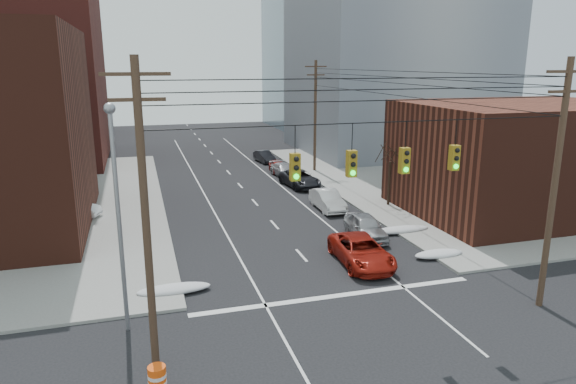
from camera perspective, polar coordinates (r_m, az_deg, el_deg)
ground at (r=19.85m, az=12.84°, el=-19.01°), size 160.00×160.00×0.00m
sidewalk_ne at (r=55.55m, az=23.82°, el=1.87°), size 40.00×40.00×0.15m
building_brick_far at (r=90.14m, az=-27.98°, el=9.53°), size 22.00×18.00×12.00m
building_office at (r=65.87m, az=11.65°, el=15.41°), size 22.00×20.00×25.00m
building_glass at (r=90.39m, az=4.83°, el=14.28°), size 20.00×18.00×22.00m
building_storefront at (r=40.87m, az=24.48°, el=3.39°), size 16.00×12.00×8.00m
utility_pole_left at (r=18.01m, az=-15.57°, el=-2.35°), size 2.20×0.28×11.00m
utility_pole_right at (r=24.82m, az=27.54°, el=1.01°), size 2.20×0.28×11.00m
utility_pole_far at (r=51.48m, az=3.04°, el=8.62°), size 2.20×0.28×11.00m
traffic_signals at (r=19.67m, az=10.04°, el=3.47°), size 17.00×0.42×2.02m
street_light at (r=20.99m, az=-18.44°, el=-0.93°), size 0.44×0.44×9.32m
bare_tree at (r=39.73m, az=11.19°, el=1.65°), size 2.09×2.20×4.93m
snow_nw at (r=25.61m, az=-12.56°, el=-10.48°), size 3.50×1.08×0.42m
snow_ne at (r=30.55m, az=16.42°, el=-6.61°), size 3.00×1.08×0.42m
snow_east_far at (r=34.17m, az=12.38°, el=-4.13°), size 4.00×1.08×0.42m
red_pickup at (r=28.53m, az=8.15°, el=-6.51°), size 2.74×5.45×1.48m
parked_car_a at (r=32.67m, az=8.60°, el=-3.81°), size 2.10×4.53×1.50m
parked_car_b at (r=38.61m, az=4.42°, el=-0.89°), size 1.65×4.54×1.49m
parked_car_c at (r=45.73m, az=1.33°, el=1.49°), size 2.92×5.37×1.43m
parked_car_d at (r=49.94m, az=-0.47°, el=2.46°), size 2.14×4.39×1.23m
parked_car_e at (r=51.76m, az=-1.14°, el=2.88°), size 1.73×3.71×1.23m
parked_car_f at (r=57.18m, az=-2.66°, el=3.96°), size 1.80×3.98×1.27m
lot_car_a at (r=39.20m, az=-22.79°, el=-1.71°), size 4.00×2.60×1.24m
lot_car_b at (r=40.72m, az=-25.99°, el=-1.50°), size 4.80×3.41×1.22m
lot_car_d at (r=44.69m, az=-28.27°, el=-0.26°), size 4.81×3.52×1.52m
construction_barrel at (r=18.55m, az=-14.31°, el=-19.65°), size 0.72×0.72×1.07m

